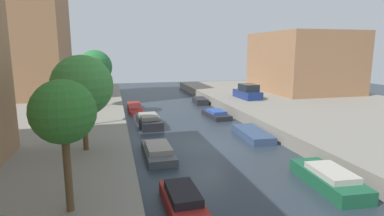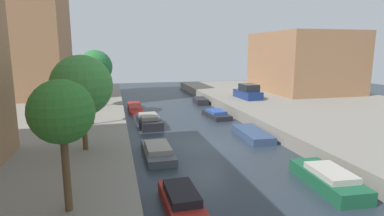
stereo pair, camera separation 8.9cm
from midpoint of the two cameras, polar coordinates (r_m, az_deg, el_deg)
ground_plane at (r=20.98m, az=2.50°, el=-6.97°), size 84.00×84.00×0.00m
apartment_tower_far at (r=41.18m, az=-29.69°, el=16.00°), size 10.00×10.77×20.34m
low_block_right at (r=43.22m, az=19.41°, el=7.88°), size 10.00×12.24×7.49m
street_tree_1 at (r=10.74m, az=-22.60°, el=-0.83°), size 2.08×2.08×4.42m
street_tree_2 at (r=17.32m, az=-19.50°, el=3.83°), size 3.19×3.19×5.07m
street_tree_3 at (r=23.32m, az=-18.24°, el=6.34°), size 2.13×2.13×4.91m
street_tree_4 at (r=30.92m, az=-17.30°, el=7.15°), size 3.13×3.13×5.31m
parked_car at (r=35.28m, az=10.02°, el=2.82°), size 1.93×4.09×1.61m
moored_boat_left_1 at (r=12.88m, az=-1.74°, el=-16.89°), size 1.39×4.06×0.90m
moored_boat_left_2 at (r=19.14m, az=-6.33°, el=-7.79°), size 1.64×4.50×0.74m
moored_boat_left_3 at (r=26.64m, az=-7.95°, el=-2.32°), size 1.88×4.63×0.98m
moored_boat_left_4 at (r=33.70m, az=-10.50°, el=0.10°), size 1.38×4.58×0.61m
moored_boat_right_2 at (r=16.26m, az=23.47°, el=-11.71°), size 1.93×4.45×0.91m
moored_boat_right_3 at (r=23.35m, az=10.87°, el=-4.66°), size 1.86×4.53×0.52m
moored_boat_right_4 at (r=29.74m, az=4.35°, el=-1.15°), size 1.86×4.00×0.70m
moored_boat_right_5 at (r=37.16m, az=1.42°, el=1.30°), size 1.50×3.08×0.67m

